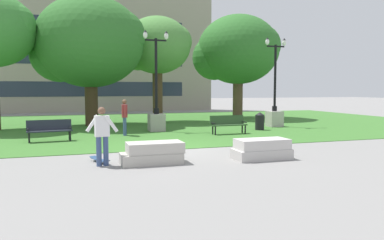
# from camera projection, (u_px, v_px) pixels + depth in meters

# --- Properties ---
(ground_plane) EXTENTS (140.00, 140.00, 0.00)m
(ground_plane) POSITION_uv_depth(u_px,v_px,m) (172.00, 150.00, 13.67)
(ground_plane) COLOR gray
(grass_lawn) EXTENTS (40.00, 20.00, 0.02)m
(grass_lawn) POSITION_uv_depth(u_px,v_px,m) (130.00, 125.00, 23.15)
(grass_lawn) COLOR #3D752D
(grass_lawn) RESTS_ON ground
(concrete_block_center) EXTENTS (1.84, 0.90, 0.64)m
(concrete_block_center) POSITION_uv_depth(u_px,v_px,m) (153.00, 153.00, 11.16)
(concrete_block_center) COLOR #B2ADA3
(concrete_block_center) RESTS_ON ground
(concrete_block_left) EXTENTS (1.80, 0.90, 0.64)m
(concrete_block_left) POSITION_uv_depth(u_px,v_px,m) (262.00, 149.00, 11.89)
(concrete_block_left) COLOR #BCB7B2
(concrete_block_left) RESTS_ON ground
(person_skateboarder) EXTENTS (0.92, 0.40, 1.71)m
(person_skateboarder) POSITION_uv_depth(u_px,v_px,m) (102.00, 133.00, 10.75)
(person_skateboarder) COLOR #384C7A
(person_skateboarder) RESTS_ON ground
(skateboard) EXTENTS (0.55, 1.02, 0.14)m
(skateboard) POSITION_uv_depth(u_px,v_px,m) (100.00, 160.00, 11.31)
(skateboard) COLOR #2D4C75
(skateboard) RESTS_ON ground
(park_bench_near_left) EXTENTS (1.85, 0.72, 0.90)m
(park_bench_near_left) POSITION_uv_depth(u_px,v_px,m) (50.00, 129.00, 15.72)
(park_bench_near_left) COLOR #1E232D
(park_bench_near_left) RESTS_ON grass_lawn
(park_bench_near_right) EXTENTS (1.82, 0.59, 0.90)m
(park_bench_near_right) POSITION_uv_depth(u_px,v_px,m) (228.00, 123.00, 18.33)
(park_bench_near_right) COLOR #284723
(park_bench_near_right) RESTS_ON grass_lawn
(lamp_post_right) EXTENTS (1.32, 0.80, 5.20)m
(lamp_post_right) POSITION_uv_depth(u_px,v_px,m) (156.00, 111.00, 19.52)
(lamp_post_right) COLOR gray
(lamp_post_right) RESTS_ON grass_lawn
(lamp_post_left) EXTENTS (1.32, 0.80, 5.15)m
(lamp_post_left) POSITION_uv_depth(u_px,v_px,m) (275.00, 109.00, 21.88)
(lamp_post_left) COLOR #ADA89E
(lamp_post_left) RESTS_ON grass_lawn
(tree_near_left) EXTENTS (6.34, 6.04, 7.69)m
(tree_near_left) POSITION_uv_depth(u_px,v_px,m) (237.00, 51.00, 27.85)
(tree_near_left) COLOR brown
(tree_near_left) RESTS_ON grass_lawn
(tree_far_left) EXTENTS (4.65, 4.43, 6.96)m
(tree_far_left) POSITION_uv_depth(u_px,v_px,m) (156.00, 47.00, 24.64)
(tree_far_left) COLOR #4C3823
(tree_far_left) RESTS_ON grass_lawn
(tree_far_right) EXTENTS (6.63, 6.31, 7.65)m
(tree_far_right) POSITION_uv_depth(u_px,v_px,m) (89.00, 43.00, 22.04)
(tree_far_right) COLOR #42301E
(tree_far_right) RESTS_ON grass_lawn
(trash_bin) EXTENTS (0.49, 0.49, 0.96)m
(trash_bin) POSITION_uv_depth(u_px,v_px,m) (260.00, 121.00, 20.09)
(trash_bin) COLOR black
(trash_bin) RESTS_ON grass_lawn
(person_bystander_near_lawn) EXTENTS (0.26, 0.63, 1.71)m
(person_bystander_near_lawn) POSITION_uv_depth(u_px,v_px,m) (125.00, 115.00, 17.67)
(person_bystander_near_lawn) COLOR #384C7A
(person_bystander_near_lawn) RESTS_ON grass_lawn
(building_facade_distant) EXTENTS (25.70, 1.03, 13.38)m
(building_facade_distant) POSITION_uv_depth(u_px,v_px,m) (84.00, 42.00, 35.66)
(building_facade_distant) COLOR gray
(building_facade_distant) RESTS_ON ground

